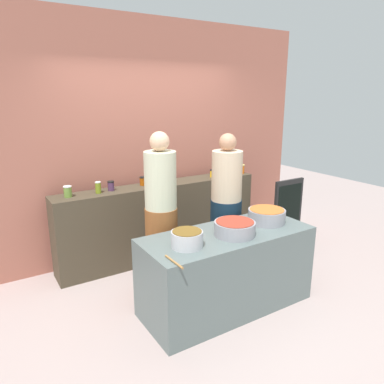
# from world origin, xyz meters

# --- Properties ---
(ground) EXTENTS (12.00, 12.00, 0.00)m
(ground) POSITION_xyz_m (0.00, 0.00, 0.00)
(ground) COLOR #A6918D
(storefront_wall) EXTENTS (4.80, 0.12, 3.00)m
(storefront_wall) POSITION_xyz_m (0.00, 1.45, 1.50)
(storefront_wall) COLOR #A15C4C
(storefront_wall) RESTS_ON ground
(display_shelf) EXTENTS (2.70, 0.36, 0.98)m
(display_shelf) POSITION_xyz_m (0.00, 1.10, 0.49)
(display_shelf) COLOR #423829
(display_shelf) RESTS_ON ground
(prep_table) EXTENTS (1.70, 0.70, 0.79)m
(prep_table) POSITION_xyz_m (0.00, -0.30, 0.40)
(prep_table) COLOR #556362
(prep_table) RESTS_ON ground
(preserve_jar_0) EXTENTS (0.09, 0.09, 0.13)m
(preserve_jar_0) POSITION_xyz_m (-1.14, 1.10, 1.05)
(preserve_jar_0) COLOR olive
(preserve_jar_0) RESTS_ON display_shelf
(preserve_jar_1) EXTENTS (0.07, 0.07, 0.13)m
(preserve_jar_1) POSITION_xyz_m (-0.81, 1.09, 1.05)
(preserve_jar_1) COLOR olive
(preserve_jar_1) RESTS_ON display_shelf
(preserve_jar_2) EXTENTS (0.08, 0.08, 0.11)m
(preserve_jar_2) POSITION_xyz_m (-0.64, 1.12, 1.04)
(preserve_jar_2) COLOR #492B4B
(preserve_jar_2) RESTS_ON display_shelf
(preserve_jar_3) EXTENTS (0.08, 0.08, 0.11)m
(preserve_jar_3) POSITION_xyz_m (-0.22, 1.15, 1.04)
(preserve_jar_3) COLOR #97410A
(preserve_jar_3) RESTS_ON display_shelf
(preserve_jar_4) EXTENTS (0.09, 0.09, 0.14)m
(preserve_jar_4) POSITION_xyz_m (-0.09, 1.04, 1.05)
(preserve_jar_4) COLOR olive
(preserve_jar_4) RESTS_ON display_shelf
(preserve_jar_5) EXTENTS (0.08, 0.08, 0.10)m
(preserve_jar_5) POSITION_xyz_m (0.78, 1.07, 1.03)
(preserve_jar_5) COLOR gold
(preserve_jar_5) RESTS_ON display_shelf
(preserve_jar_6) EXTENTS (0.09, 0.09, 0.12)m
(preserve_jar_6) POSITION_xyz_m (1.07, 1.09, 1.04)
(preserve_jar_6) COLOR #5A1C44
(preserve_jar_6) RESTS_ON display_shelf
(preserve_jar_7) EXTENTS (0.09, 0.09, 0.13)m
(preserve_jar_7) POSITION_xyz_m (1.27, 1.05, 1.05)
(preserve_jar_7) COLOR #D65F18
(preserve_jar_7) RESTS_ON display_shelf
(cooking_pot_left) EXTENTS (0.28, 0.28, 0.15)m
(cooking_pot_left) POSITION_xyz_m (-0.50, -0.37, 0.86)
(cooking_pot_left) COLOR #B7B7BC
(cooking_pot_left) RESTS_ON prep_table
(cooking_pot_center) EXTENTS (0.39, 0.39, 0.14)m
(cooking_pot_center) POSITION_xyz_m (0.02, -0.37, 0.86)
(cooking_pot_center) COLOR gray
(cooking_pot_center) RESTS_ON prep_table
(cooking_pot_right) EXTENTS (0.39, 0.39, 0.14)m
(cooking_pot_right) POSITION_xyz_m (0.53, -0.27, 0.86)
(cooking_pot_right) COLOR gray
(cooking_pot_right) RESTS_ON prep_table
(wooden_spoon) EXTENTS (0.02, 0.27, 0.02)m
(wooden_spoon) POSITION_xyz_m (-0.75, -0.58, 0.80)
(wooden_spoon) COLOR #9E703D
(wooden_spoon) RESTS_ON prep_table
(cook_with_tongs) EXTENTS (0.34, 0.34, 1.73)m
(cook_with_tongs) POSITION_xyz_m (-0.41, 0.29, 0.79)
(cook_with_tongs) COLOR brown
(cook_with_tongs) RESTS_ON ground
(cook_in_cap) EXTENTS (0.36, 0.36, 1.67)m
(cook_in_cap) POSITION_xyz_m (0.41, 0.27, 0.76)
(cook_in_cap) COLOR #0F2334
(cook_in_cap) RESTS_ON ground
(chalkboard_sign) EXTENTS (0.50, 0.05, 0.95)m
(chalkboard_sign) POSITION_xyz_m (1.66, 0.48, 0.48)
(chalkboard_sign) COLOR black
(chalkboard_sign) RESTS_ON ground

